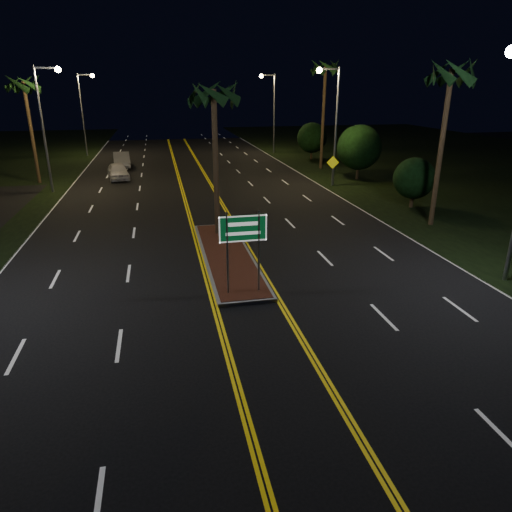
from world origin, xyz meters
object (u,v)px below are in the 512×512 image
object	(u,v)px
streetlight_left_mid	(47,115)
palm_right_far	(326,69)
highway_sign	(243,236)
shrub_near	(414,178)
shrub_far	(312,138)
palm_left_far	(23,85)
palm_median	(214,94)
warning_sign	(333,167)
median_island	(228,256)
streetlight_left_far	(85,105)
shrub_mid	(359,147)
streetlight_right_far	(271,104)
car_near	(118,170)
palm_right_near	(451,74)
streetlight_right_mid	(332,113)
car_far	(122,159)

from	to	relation	value
streetlight_left_mid	palm_right_far	xyz separation A→B (m)	(23.41, 6.00, 3.49)
highway_sign	shrub_near	size ratio (longest dim) A/B	0.97
shrub_near	shrub_far	size ratio (longest dim) A/B	0.83
shrub_far	palm_left_far	bearing A→B (deg)	-163.26
shrub_far	palm_median	bearing A→B (deg)	-118.42
palm_median	warning_sign	size ratio (longest dim) A/B	3.46
median_island	streetlight_left_far	xyz separation A→B (m)	(-10.61, 37.00, 5.57)
median_island	palm_right_far	distance (m)	27.84
streetlight_left_mid	shrub_mid	xyz separation A→B (m)	(24.61, 0.00, -2.93)
highway_sign	streetlight_right_far	xyz separation A→B (m)	(10.61, 39.20, 3.25)
palm_right_far	warning_sign	distance (m)	11.40
shrub_mid	car_near	size ratio (longest dim) A/B	0.95
median_island	shrub_near	world-z (taller)	shrub_near
palm_right_near	car_near	xyz separation A→B (m)	(-18.89, 18.31, -7.40)
streetlight_left_mid	palm_left_far	xyz separation A→B (m)	(-2.19, 4.00, 2.09)
streetlight_left_far	shrub_mid	distance (m)	31.85
streetlight_right_mid	highway_sign	bearing A→B (deg)	-118.93
palm_right_near	shrub_mid	xyz separation A→B (m)	(1.50, 14.00, -5.49)
streetlight_right_mid	car_near	size ratio (longest dim) A/B	1.84
palm_right_near	shrub_far	bearing A→B (deg)	87.14
shrub_near	shrub_far	bearing A→B (deg)	89.22
palm_left_far	shrub_near	distance (m)	30.35
streetlight_left_mid	palm_median	distance (m)	17.25
median_island	warning_sign	world-z (taller)	warning_sign
palm_right_near	car_near	size ratio (longest dim) A/B	1.90
highway_sign	shrub_far	size ratio (longest dim) A/B	0.81
warning_sign	palm_right_near	bearing A→B (deg)	-75.08
median_island	streetlight_right_mid	size ratio (longest dim) A/B	1.14
highway_sign	shrub_mid	size ratio (longest dim) A/B	0.69
streetlight_left_far	palm_median	size ratio (longest dim) A/B	1.08
shrub_mid	streetlight_right_mid	bearing A→B (deg)	-149.44
palm_left_far	car_near	world-z (taller)	palm_left_far
palm_left_far	car_far	xyz separation A→B (m)	(6.32, 6.77, -6.89)
streetlight_left_far	car_near	distance (m)	16.96
highway_sign	shrub_far	xyz separation A→B (m)	(13.80, 33.20, -0.07)
car_near	shrub_far	bearing A→B (deg)	11.57
streetlight_left_mid	shrub_far	distance (m)	27.40
streetlight_right_far	car_near	bearing A→B (deg)	-141.16
palm_right_near	median_island	bearing A→B (deg)	-166.50
shrub_near	car_near	size ratio (longest dim) A/B	0.68
median_island	streetlight_left_far	world-z (taller)	streetlight_left_far
streetlight_left_far	palm_right_near	xyz separation A→B (m)	(23.11, -34.00, 2.56)
shrub_near	shrub_mid	size ratio (longest dim) A/B	0.71
shrub_near	car_near	bearing A→B (deg)	144.27
palm_left_far	shrub_near	bearing A→B (deg)	-28.03
highway_sign	warning_sign	distance (m)	21.82
palm_median	palm_right_near	distance (m)	12.55
streetlight_right_mid	palm_median	xyz separation A→B (m)	(-10.61, -11.50, 1.62)
palm_right_far	median_island	bearing A→B (deg)	-119.10
streetlight_right_mid	shrub_mid	xyz separation A→B (m)	(3.39, 2.00, -2.93)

